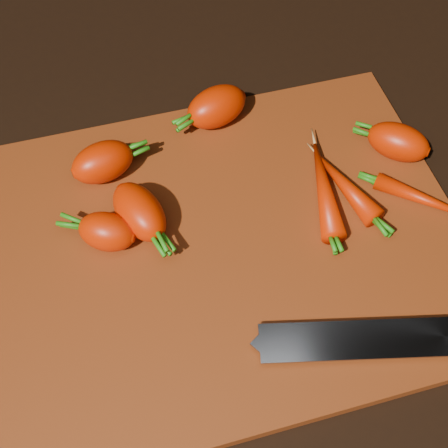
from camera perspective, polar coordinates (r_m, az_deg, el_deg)
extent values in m
cube|color=black|center=(0.67, 0.23, -2.38)|extent=(2.00, 2.00, 0.01)
cube|color=maroon|center=(0.66, 0.23, -1.87)|extent=(0.50, 0.40, 0.01)
ellipsoid|color=red|center=(0.70, -11.03, 5.58)|extent=(0.08, 0.06, 0.05)
ellipsoid|color=red|center=(0.65, -10.67, -0.69)|extent=(0.07, 0.07, 0.04)
ellipsoid|color=red|center=(0.65, -7.75, 1.13)|extent=(0.07, 0.09, 0.05)
ellipsoid|color=red|center=(0.75, -0.69, 10.67)|extent=(0.09, 0.07, 0.05)
ellipsoid|color=red|center=(0.74, 15.64, 7.24)|extent=(0.08, 0.08, 0.04)
ellipsoid|color=red|center=(0.69, 9.14, 3.21)|extent=(0.05, 0.13, 0.03)
ellipsoid|color=red|center=(0.71, 17.95, 2.13)|extent=(0.10, 0.09, 0.02)
ellipsoid|color=red|center=(0.69, 11.13, 3.33)|extent=(0.05, 0.10, 0.03)
cube|color=gray|center=(0.59, 3.25, -10.87)|extent=(0.22, 0.09, 0.00)
cube|color=gray|center=(0.61, 14.23, -10.16)|extent=(0.02, 0.04, 0.02)
cylinder|color=#B2B2B7|center=(0.62, 18.90, -9.41)|extent=(0.01, 0.01, 0.00)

